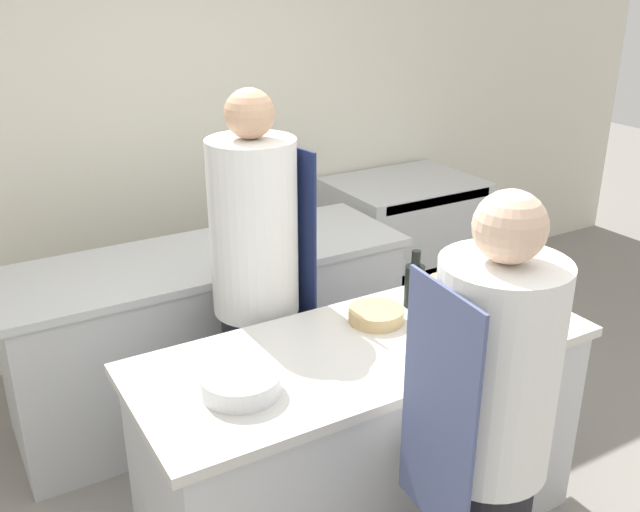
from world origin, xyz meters
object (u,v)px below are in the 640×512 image
bottle_wine (458,338)px  cup (481,270)px  chef_at_prep_near (485,447)px  bowl_prep_small (376,315)px  bowl_ceramic_blue (450,288)px  oven_range (402,244)px  chef_at_stove (257,294)px  bowl_mixing_large (241,383)px  bottle_olive_oil (415,284)px  bottle_vinegar (497,305)px

bottle_wine → cup: (0.56, 0.50, -0.03)m
chef_at_prep_near → bowl_prep_small: bearing=-3.6°
bowl_ceramic_blue → cup: (0.24, 0.06, 0.01)m
oven_range → chef_at_prep_near: chef_at_prep_near is taller
chef_at_stove → bowl_ceramic_blue: 0.86m
bowl_ceramic_blue → chef_at_prep_near: bearing=-123.3°
cup → bowl_ceramic_blue: bearing=-164.9°
chef_at_stove → bowl_ceramic_blue: bearing=51.8°
oven_range → bowl_prep_small: size_ratio=4.28×
cup → bowl_mixing_large: bearing=-167.1°
oven_range → chef_at_prep_near: (-1.44, -2.36, 0.39)m
bottle_wine → chef_at_prep_near: bearing=-118.9°
chef_at_prep_near → bowl_ceramic_blue: bearing=-27.9°
bottle_wine → bowl_mixing_large: 0.83m
chef_at_prep_near → bottle_olive_oil: size_ratio=6.63×
bowl_prep_small → cup: (0.67, 0.11, 0.01)m
bottle_olive_oil → bottle_vinegar: (0.17, -0.32, -0.00)m
cup → bottle_olive_oil: bearing=-170.6°
oven_range → bowl_ceramic_blue: (-0.88, -1.51, 0.47)m
bowl_prep_small → bowl_ceramic_blue: bearing=6.3°
bottle_vinegar → bowl_ceramic_blue: (0.04, 0.33, -0.07)m
cup → bottle_vinegar: bearing=-124.8°
chef_at_stove → bowl_prep_small: (0.32, -0.46, 0.02)m
bottle_olive_oil → bowl_mixing_large: size_ratio=0.92×
bowl_mixing_large → cup: cup is taller
bowl_prep_small → cup: cup is taller
bowl_prep_small → chef_at_stove: bearing=124.8°
chef_at_stove → bottle_wine: bearing=17.5°
oven_range → chef_at_prep_near: size_ratio=0.58×
oven_range → bottle_wine: size_ratio=5.12×
chef_at_prep_near → bowl_prep_small: size_ratio=7.41×
cup → chef_at_prep_near: bearing=-131.0°
chef_at_stove → bowl_ceramic_blue: chef_at_stove is taller
bottle_wine → bowl_ceramic_blue: size_ratio=0.90×
bottle_olive_oil → bottle_wine: (-0.12, -0.42, -0.03)m
chef_at_stove → cup: (0.99, -0.35, 0.03)m
chef_at_stove → bowl_prep_small: size_ratio=7.93×
cup → chef_at_stove: bearing=160.4°
bowl_prep_small → bottle_olive_oil: bearing=9.7°
chef_at_stove → bottle_olive_oil: 0.70m
oven_range → bowl_mixing_large: bearing=-138.8°
bottle_olive_oil → bottle_vinegar: bottle_olive_oil is taller
chef_at_stove → bottle_wine: 0.95m
bottle_wine → bottle_vinegar: bearing=18.6°
bowl_ceramic_blue → cup: size_ratio=2.43×
oven_range → cup: cup is taller
bottle_olive_oil → bowl_mixing_large: bearing=-165.5°
bottle_wine → bowl_mixing_large: bearing=167.3°
chef_at_stove → bowl_mixing_large: bearing=-39.1°
bowl_ceramic_blue → chef_at_stove: bearing=151.1°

